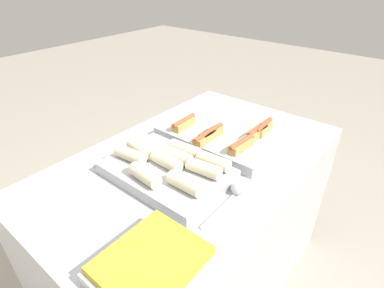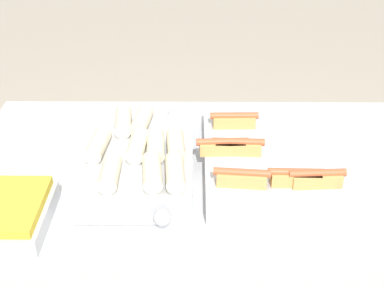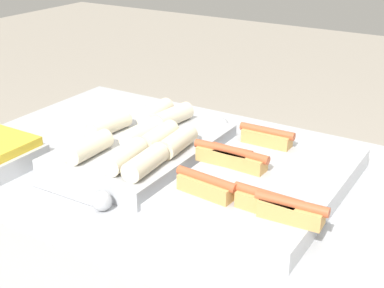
{
  "view_description": "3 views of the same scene",
  "coord_description": "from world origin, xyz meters",
  "px_view_note": "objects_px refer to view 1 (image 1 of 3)",
  "views": [
    {
      "loc": [
        -0.87,
        -0.69,
        1.61
      ],
      "look_at": [
        -0.01,
        0.0,
        0.94
      ],
      "focal_mm": 28.0,
      "sensor_mm": 36.0,
      "label": 1
    },
    {
      "loc": [
        -0.0,
        -1.36,
        1.76
      ],
      "look_at": [
        -0.01,
        0.0,
        0.94
      ],
      "focal_mm": 50.0,
      "sensor_mm": 36.0,
      "label": 2
    },
    {
      "loc": [
        0.65,
        -1.07,
        1.5
      ],
      "look_at": [
        -0.01,
        0.0,
        0.94
      ],
      "focal_mm": 50.0,
      "sensor_mm": 36.0,
      "label": 3
    }
  ],
  "objects_px": {
    "serving_spoon_near": "(234,192)",
    "serving_spoon_far": "(135,143)",
    "tray_side_front": "(152,266)",
    "tray_hotdogs": "(221,136)",
    "tray_wraps": "(168,169)"
  },
  "relations": [
    {
      "from": "serving_spoon_near",
      "to": "serving_spoon_far",
      "type": "xyz_separation_m",
      "value": [
        0.01,
        0.55,
        -0.0
      ]
    },
    {
      "from": "serving_spoon_near",
      "to": "tray_side_front",
      "type": "bearing_deg",
      "value": -179.98
    },
    {
      "from": "tray_hotdogs",
      "to": "serving_spoon_far",
      "type": "bearing_deg",
      "value": 136.23
    },
    {
      "from": "tray_hotdogs",
      "to": "serving_spoon_near",
      "type": "relative_size",
      "value": 2.2
    },
    {
      "from": "tray_hotdogs",
      "to": "tray_side_front",
      "type": "height_order",
      "value": "tray_hotdogs"
    },
    {
      "from": "tray_wraps",
      "to": "serving_spoon_far",
      "type": "distance_m",
      "value": 0.29
    },
    {
      "from": "tray_wraps",
      "to": "serving_spoon_far",
      "type": "height_order",
      "value": "tray_wraps"
    },
    {
      "from": "tray_wraps",
      "to": "serving_spoon_far",
      "type": "bearing_deg",
      "value": 75.65
    },
    {
      "from": "tray_side_front",
      "to": "serving_spoon_far",
      "type": "xyz_separation_m",
      "value": [
        0.43,
        0.55,
        -0.02
      ]
    },
    {
      "from": "tray_side_front",
      "to": "serving_spoon_far",
      "type": "relative_size",
      "value": 1.11
    },
    {
      "from": "tray_wraps",
      "to": "serving_spoon_near",
      "type": "bearing_deg",
      "value": -76.31
    },
    {
      "from": "tray_wraps",
      "to": "tray_side_front",
      "type": "bearing_deg",
      "value": -142.64
    },
    {
      "from": "tray_hotdogs",
      "to": "serving_spoon_near",
      "type": "bearing_deg",
      "value": -138.48
    },
    {
      "from": "tray_hotdogs",
      "to": "serving_spoon_near",
      "type": "distance_m",
      "value": 0.4
    },
    {
      "from": "tray_hotdogs",
      "to": "serving_spoon_far",
      "type": "height_order",
      "value": "tray_hotdogs"
    }
  ]
}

